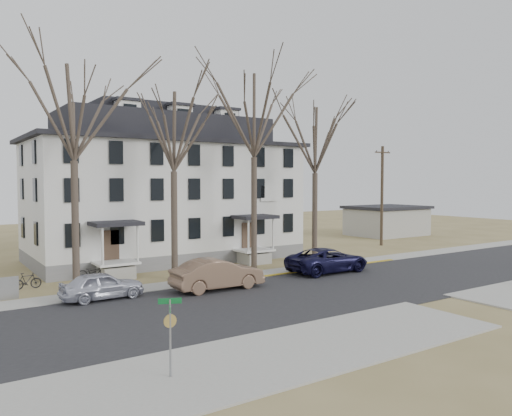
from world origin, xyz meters
TOP-DOWN VIEW (x-y plane):
  - ground at (0.00, 0.00)m, footprint 120.00×120.00m
  - main_road at (0.00, 2.00)m, footprint 120.00×10.00m
  - far_sidewalk at (0.00, 8.00)m, footprint 120.00×2.00m
  - near_sidewalk_left at (-8.00, -5.00)m, footprint 20.00×5.00m
  - yellow_curb at (5.00, 7.10)m, footprint 14.00×0.25m
  - boarding_house at (-2.00, 17.95)m, footprint 20.80×12.36m
  - distant_building at (26.00, 20.00)m, footprint 8.50×6.50m
  - tree_far_left at (-11.00, 9.80)m, footprint 8.40×8.40m
  - tree_mid_left at (-5.00, 9.80)m, footprint 7.80×7.80m
  - tree_center at (1.00, 9.80)m, footprint 9.00×9.00m
  - tree_mid_right at (6.50, 9.80)m, footprint 7.80×7.80m
  - utility_pole_far at (18.50, 14.00)m, footprint 2.00×0.28m
  - car_silver at (-10.46, 6.77)m, footprint 4.27×1.82m
  - car_tan at (-4.33, 5.52)m, footprint 5.32×1.93m
  - car_navy at (4.50, 6.11)m, footprint 5.87×2.73m
  - bicycle_left at (-9.42, 12.25)m, footprint 1.88×1.45m
  - bicycle_right at (-13.28, 11.54)m, footprint 1.58×0.53m
  - street_sign at (-11.82, -4.79)m, footprint 0.72×0.72m

SIDE VIEW (x-z plane):
  - ground at x=0.00m, z-range 0.00..0.00m
  - main_road at x=0.00m, z-range -0.02..0.02m
  - far_sidewalk at x=0.00m, z-range -0.04..0.04m
  - near_sidewalk_left at x=-8.00m, z-range -0.04..0.04m
  - yellow_curb at x=5.00m, z-range -0.03..0.03m
  - bicycle_right at x=-13.28m, z-range 0.00..0.94m
  - bicycle_left at x=-9.42m, z-range 0.00..0.95m
  - car_silver at x=-10.46m, z-range 0.00..1.44m
  - car_navy at x=4.50m, z-range 0.00..1.63m
  - car_tan at x=-4.33m, z-range 0.00..1.74m
  - distant_building at x=26.00m, z-range 0.00..3.35m
  - street_sign at x=-11.82m, z-range 0.42..2.96m
  - utility_pole_far at x=18.50m, z-range 0.15..9.65m
  - boarding_house at x=-2.00m, z-range -0.65..11.40m
  - tree_mid_left at x=-5.00m, z-range 3.23..15.97m
  - tree_mid_right at x=6.50m, z-range 3.23..15.97m
  - tree_far_left at x=-11.00m, z-range 3.48..17.20m
  - tree_center at x=1.00m, z-range 3.73..18.43m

